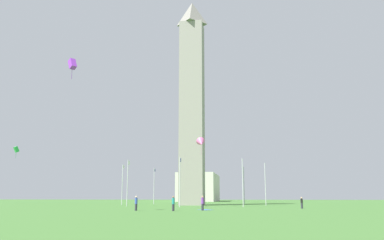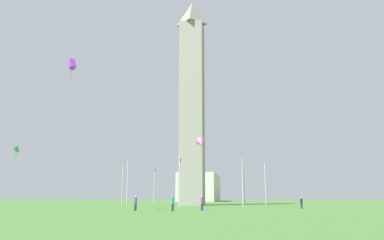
% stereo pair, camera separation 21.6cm
% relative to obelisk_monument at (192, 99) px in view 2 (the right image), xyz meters
% --- Properties ---
extents(ground_plane, '(260.00, 260.00, 0.00)m').
position_rel_obelisk_monument_xyz_m(ground_plane, '(0.00, 0.00, -21.26)').
color(ground_plane, '#3D6B2D').
extents(obelisk_monument, '(4.68, 4.68, 42.53)m').
position_rel_obelisk_monument_xyz_m(obelisk_monument, '(0.00, 0.00, 0.00)').
color(obelisk_monument, gray).
rests_on(obelisk_monument, ground).
extents(flagpole_n, '(1.12, 0.14, 8.03)m').
position_rel_obelisk_monument_xyz_m(flagpole_n, '(14.24, 0.00, -16.86)').
color(flagpole_n, silver).
rests_on(flagpole_n, ground).
extents(flagpole_ne, '(1.12, 0.14, 8.03)m').
position_rel_obelisk_monument_xyz_m(flagpole_ne, '(10.09, 10.03, -16.86)').
color(flagpole_ne, silver).
rests_on(flagpole_ne, ground).
extents(flagpole_e, '(1.12, 0.14, 8.03)m').
position_rel_obelisk_monument_xyz_m(flagpole_e, '(0.06, 14.18, -16.86)').
color(flagpole_e, silver).
rests_on(flagpole_e, ground).
extents(flagpole_se, '(1.12, 0.14, 8.03)m').
position_rel_obelisk_monument_xyz_m(flagpole_se, '(-9.97, 10.03, -16.86)').
color(flagpole_se, silver).
rests_on(flagpole_se, ground).
extents(flagpole_s, '(1.12, 0.14, 8.03)m').
position_rel_obelisk_monument_xyz_m(flagpole_s, '(-14.12, 0.00, -16.86)').
color(flagpole_s, silver).
rests_on(flagpole_s, ground).
extents(flagpole_sw, '(1.12, 0.14, 8.03)m').
position_rel_obelisk_monument_xyz_m(flagpole_sw, '(-9.97, -10.03, -16.86)').
color(flagpole_sw, silver).
rests_on(flagpole_sw, ground).
extents(flagpole_w, '(1.12, 0.14, 8.03)m').
position_rel_obelisk_monument_xyz_m(flagpole_w, '(0.06, -14.18, -16.86)').
color(flagpole_w, silver).
rests_on(flagpole_w, ground).
extents(flagpole_nw, '(1.12, 0.14, 8.03)m').
position_rel_obelisk_monument_xyz_m(flagpole_nw, '(10.09, -10.03, -16.86)').
color(flagpole_nw, silver).
rests_on(flagpole_nw, ground).
extents(person_purple_shirt, '(0.32, 0.32, 1.78)m').
position_rel_obelisk_monument_xyz_m(person_purple_shirt, '(-28.36, -5.28, -20.38)').
color(person_purple_shirt, '#2D2D38').
rests_on(person_purple_shirt, ground).
extents(person_teal_shirt, '(0.32, 0.32, 1.75)m').
position_rel_obelisk_monument_xyz_m(person_teal_shirt, '(-30.95, -2.10, -20.39)').
color(person_teal_shirt, '#2D2D38').
rests_on(person_teal_shirt, ground).
extents(person_blue_shirt, '(0.32, 0.32, 1.77)m').
position_rel_obelisk_monument_xyz_m(person_blue_shirt, '(-30.18, 2.64, -20.38)').
color(person_blue_shirt, '#2D2D38').
rests_on(person_blue_shirt, ground).
extents(person_black_shirt, '(0.32, 0.32, 1.60)m').
position_rel_obelisk_monument_xyz_m(person_black_shirt, '(-18.93, -18.39, -20.47)').
color(person_black_shirt, '#2D2D38').
rests_on(person_black_shirt, ground).
extents(kite_green_box, '(1.05, 0.96, 2.04)m').
position_rel_obelisk_monument_xyz_m(kite_green_box, '(-16.24, 27.64, -11.79)').
color(kite_green_box, green).
extents(kite_purple_box, '(1.19, 1.29, 2.53)m').
position_rel_obelisk_monument_xyz_m(kite_purple_box, '(-35.41, 9.40, -4.10)').
color(kite_purple_box, purple).
extents(kite_pink_delta, '(2.33, 2.04, 3.09)m').
position_rel_obelisk_monument_xyz_m(kite_pink_delta, '(-10.26, -3.04, -10.44)').
color(kite_pink_delta, pink).
extents(distant_building, '(27.99, 12.32, 9.34)m').
position_rel_obelisk_monument_xyz_m(distant_building, '(62.58, 6.14, -16.59)').
color(distant_building, beige).
rests_on(distant_building, ground).
extents(picnic_blanket_near_first_person, '(2.25, 2.27, 0.01)m').
position_rel_obelisk_monument_xyz_m(picnic_blanket_near_first_person, '(-25.97, -5.40, -21.26)').
color(picnic_blanket_near_first_person, blue).
rests_on(picnic_blanket_near_first_person, ground).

